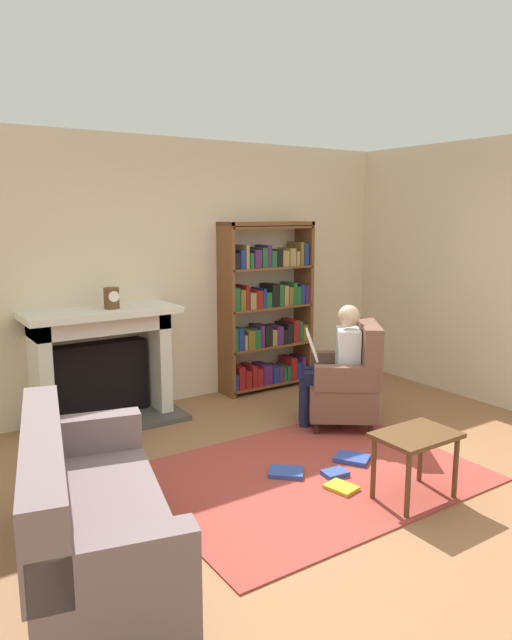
# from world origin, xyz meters

# --- Properties ---
(ground) EXTENTS (14.00, 14.00, 0.00)m
(ground) POSITION_xyz_m (0.00, 0.00, 0.00)
(ground) COLOR #966541
(back_wall) EXTENTS (5.60, 0.10, 2.70)m
(back_wall) POSITION_xyz_m (0.00, 2.55, 1.35)
(back_wall) COLOR beige
(back_wall) RESTS_ON ground
(side_wall_right) EXTENTS (0.10, 5.20, 2.70)m
(side_wall_right) POSITION_xyz_m (2.65, 1.25, 1.35)
(side_wall_right) COLOR beige
(side_wall_right) RESTS_ON ground
(area_rug) EXTENTS (2.40, 1.80, 0.01)m
(area_rug) POSITION_xyz_m (0.00, 0.30, 0.01)
(area_rug) COLOR #A33D34
(area_rug) RESTS_ON ground
(fireplace) EXTENTS (1.43, 0.64, 1.10)m
(fireplace) POSITION_xyz_m (-0.91, 2.30, 0.58)
(fireplace) COLOR #4C4742
(fireplace) RESTS_ON ground
(mantel_clock) EXTENTS (0.14, 0.14, 0.19)m
(mantel_clock) POSITION_xyz_m (-0.82, 2.20, 1.19)
(mantel_clock) COLOR brown
(mantel_clock) RESTS_ON fireplace
(bookshelf) EXTENTS (1.08, 0.32, 1.87)m
(bookshelf) POSITION_xyz_m (1.00, 2.33, 0.91)
(bookshelf) COLOR brown
(bookshelf) RESTS_ON ground
(armchair_reading) EXTENTS (0.88, 0.88, 0.97)m
(armchair_reading) POSITION_xyz_m (0.96, 0.94, 0.42)
(armchair_reading) COLOR #331E14
(armchair_reading) RESTS_ON ground
(seated_reader) EXTENTS (0.59, 0.56, 1.14)m
(seated_reader) POSITION_xyz_m (0.86, 1.01, 0.62)
(seated_reader) COLOR silver
(seated_reader) RESTS_ON ground
(sofa_floral) EXTENTS (1.09, 1.82, 0.85)m
(sofa_floral) POSITION_xyz_m (-1.78, 0.02, 0.32)
(sofa_floral) COLOR slate
(sofa_floral) RESTS_ON ground
(side_table) EXTENTS (0.56, 0.39, 0.48)m
(side_table) POSITION_xyz_m (0.36, -0.39, 0.41)
(side_table) COLOR brown
(side_table) RESTS_ON ground
(scattered_books) EXTENTS (0.90, 0.69, 0.04)m
(scattered_books) POSITION_xyz_m (0.13, 0.26, 0.03)
(scattered_books) COLOR #334CA5
(scattered_books) RESTS_ON area_rug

